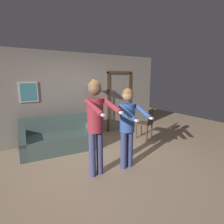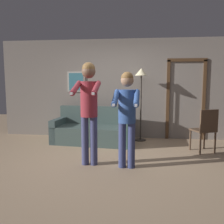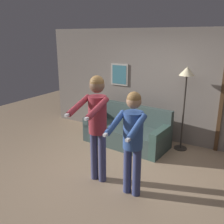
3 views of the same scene
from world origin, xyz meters
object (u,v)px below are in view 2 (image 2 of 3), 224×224
couch (93,131)px  person_standing_left (89,103)px  torchiere_lamp (141,81)px  dining_chair_distant (206,128)px  person_standing_right (127,111)px

couch → person_standing_left: 1.86m
torchiere_lamp → dining_chair_distant: (1.37, -0.91, -0.98)m
torchiere_lamp → person_standing_left: size_ratio=0.99×
couch → person_standing_left: (0.26, -1.63, 0.86)m
dining_chair_distant → person_standing_right: bearing=-144.2°
person_standing_right → couch: bearing=119.0°
person_standing_left → person_standing_right: (0.68, -0.07, -0.13)m
couch → dining_chair_distant: bearing=-12.4°
torchiere_lamp → person_standing_left: 2.21m
couch → person_standing_left: bearing=-80.8°
couch → person_standing_left: person_standing_left is taller
torchiere_lamp → dining_chair_distant: 1.91m
couch → torchiere_lamp: (1.16, 0.36, 1.23)m
person_standing_left → dining_chair_distant: bearing=25.4°
person_standing_left → dining_chair_distant: 2.58m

